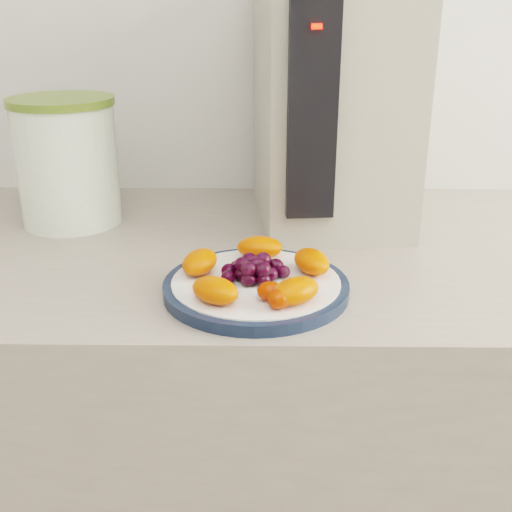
{
  "coord_description": "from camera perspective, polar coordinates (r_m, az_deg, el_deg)",
  "views": [
    {
      "loc": [
        0.02,
        0.3,
        1.25
      ],
      "look_at": [
        0.01,
        1.03,
        0.95
      ],
      "focal_mm": 45.0,
      "sensor_mm": 36.0,
      "label": 1
    }
  ],
  "objects": [
    {
      "name": "cabinet_face",
      "position": [
        1.22,
        -0.17,
        -20.53
      ],
      "size": [
        3.48,
        0.58,
        0.84
      ],
      "primitive_type": "cube",
      "color": "#897454",
      "rests_on": "floor"
    },
    {
      "name": "appliance_panel",
      "position": [
        0.88,
        5.02,
        12.49
      ],
      "size": [
        0.07,
        0.03,
        0.29
      ],
      "primitive_type": "cube",
      "rotation": [
        0.0,
        0.0,
        0.09
      ],
      "color": "black",
      "rests_on": "appliance_body"
    },
    {
      "name": "counter",
      "position": [
        1.2,
        -0.17,
        -19.48
      ],
      "size": [
        3.5,
        0.6,
        0.9
      ],
      "primitive_type": "cube",
      "color": "gray",
      "rests_on": "floor"
    },
    {
      "name": "plate_face",
      "position": [
        0.8,
        -0.0,
        -2.75
      ],
      "size": [
        0.21,
        0.21,
        0.02
      ],
      "primitive_type": "cylinder",
      "color": "white",
      "rests_on": "counter"
    },
    {
      "name": "canister_lid",
      "position": [
        1.06,
        -17.0,
        13.03
      ],
      "size": [
        0.2,
        0.2,
        0.01
      ],
      "primitive_type": "cylinder",
      "rotation": [
        0.0,
        0.0,
        0.23
      ],
      "color": "olive",
      "rests_on": "canister"
    },
    {
      "name": "plate_rim",
      "position": [
        0.8,
        -0.0,
        -2.82
      ],
      "size": [
        0.23,
        0.23,
        0.01
      ],
      "primitive_type": "cylinder",
      "color": "#132138",
      "rests_on": "counter"
    },
    {
      "name": "canister",
      "position": [
        1.07,
        -16.41,
        7.74
      ],
      "size": [
        0.19,
        0.19,
        0.19
      ],
      "primitive_type": "cylinder",
      "rotation": [
        0.0,
        0.0,
        0.23
      ],
      "color": "#43731D",
      "rests_on": "counter"
    },
    {
      "name": "fruit_plate",
      "position": [
        0.79,
        0.17,
        -1.36
      ],
      "size": [
        0.2,
        0.19,
        0.03
      ],
      "color": "#F23B00",
      "rests_on": "plate_face"
    },
    {
      "name": "appliance_body",
      "position": [
        1.05,
        6.66,
        13.66
      ],
      "size": [
        0.25,
        0.33,
        0.39
      ],
      "primitive_type": "cube",
      "rotation": [
        0.0,
        0.0,
        0.09
      ],
      "color": "#A39F8D",
      "rests_on": "counter"
    },
    {
      "name": "appliance_led",
      "position": [
        0.86,
        5.41,
        19.66
      ],
      "size": [
        0.01,
        0.01,
        0.01
      ],
      "primitive_type": "cube",
      "rotation": [
        0.0,
        0.0,
        0.09
      ],
      "color": "#FF0C05",
      "rests_on": "appliance_panel"
    }
  ]
}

